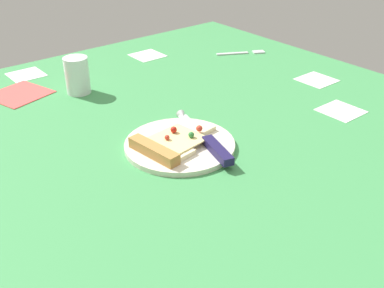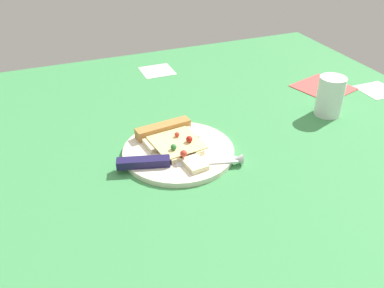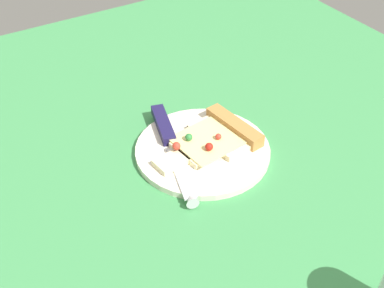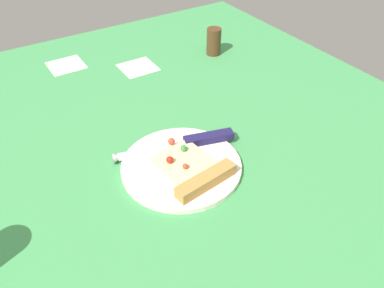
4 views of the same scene
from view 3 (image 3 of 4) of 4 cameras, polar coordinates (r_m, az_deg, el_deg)
name	(u,v)px [view 3 (image 3 of 4)]	position (r cm, az deg, el deg)	size (l,w,h in cm)	color
ground_plane	(189,187)	(80.88, -0.37, -4.85)	(127.81, 127.81, 3.00)	#3D8C4C
plate	(203,150)	(84.41, 1.20, -0.73)	(22.42, 22.42, 1.08)	silver
pizza_slice	(214,138)	(84.83, 2.53, 0.65)	(12.30, 18.22, 2.65)	beige
knife	(170,141)	(84.50, -2.54, 0.29)	(23.66, 8.59, 2.45)	silver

